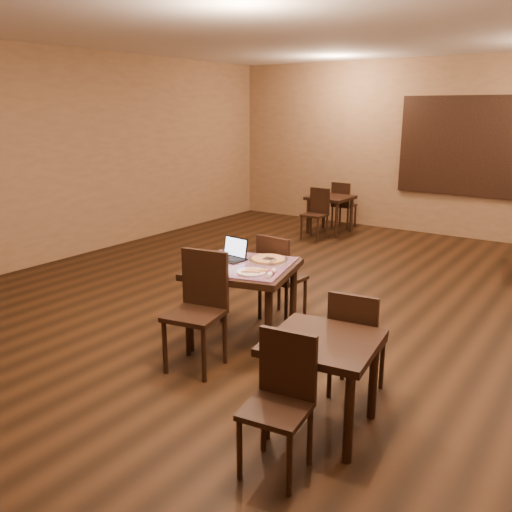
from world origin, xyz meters
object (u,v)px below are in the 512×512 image
Objects in this scene: pizza_pan at (268,260)px; laptop at (232,254)px; tiled_table at (243,275)px; other_table_c_chair_near at (281,394)px; other_table_b_chair_near at (317,210)px; chair_main_near at (199,303)px; other_table_c_chair_far at (355,339)px; other_table_b at (330,202)px; other_table_b_chair_far at (342,202)px; chair_main_far at (278,273)px; other_table_c at (322,354)px.

laptop is at bearing -155.88° from pizza_pan.
other_table_c_chair_near reaches higher than tiled_table.
chair_main_near is at bearing -71.70° from other_table_b_chair_near.
laptop is at bearing -25.40° from other_table_c_chair_far.
tiled_table is 2.94× the size of pizza_pan.
other_table_b is at bearing 93.00° from tiled_table.
pizza_pan is at bearing 109.32° from other_table_b_chair_far.
chair_main_far is (-0.01, 0.62, -0.14)m from tiled_table.
tiled_table is 0.29m from pizza_pan.
other_table_c_chair_far is at bearing 80.99° from other_table_c_chair_near.
other_table_b is at bearing 108.82° from other_table_c.
pizza_pan is 2.03m from other_table_c_chair_near.
other_table_b is 6.21m from other_table_c.
chair_main_near is 5.95m from other_table_b_chair_far.
laptop reaches higher than other_table_b_chair_near.
pizza_pan is 0.44× the size of other_table_c_chair_far.
other_table_c_chair_far reaches higher than pizza_pan.
chair_main_near is 0.77m from laptop.
other_table_c_chair_near is at bearing -54.28° from pizza_pan.
other_table_b_chair_far is (-1.48, 4.54, -0.04)m from chair_main_far.
tiled_table is 1.22× the size of chair_main_far.
laptop reaches higher than other_table_c.
other_table_b_chair_near reaches higher than tiled_table.
other_table_c_chair_near is at bearing 114.25° from other_table_b_chair_far.
pizza_pan reaches higher than tiled_table.
other_table_b_chair_far reaches higher than tiled_table.
chair_main_far is 2.00m from other_table_c.
other_table_b_chair_far is (-1.60, 4.92, -0.29)m from pizza_pan.
other_table_b_chair_near is at bearing 91.47° from other_table_b_chair_far.
other_table_c_chair_near reaches higher than other_table_c.
other_table_c_chair_near reaches higher than pizza_pan.
other_table_b is (-1.60, 4.42, -0.22)m from pizza_pan.
other_table_c is at bearing 80.99° from other_table_c_chair_far.
other_table_b is (-1.46, 5.27, -0.02)m from chair_main_near.
laptop is 5.23m from other_table_b_chair_far.
other_table_b is 6.66m from other_table_c_chair_near.
other_table_c is 0.51m from other_table_c_chair_far.
pizza_pan is at bearing 128.57° from other_table_c.
other_table_c is (2.78, -5.05, 0.08)m from other_table_b_chair_near.
pizza_pan is (0.12, 0.24, 0.11)m from tiled_table.
other_table_b_chair_far is at bearing 91.47° from other_table_b.
chair_main_far reaches higher than other_table_c_chair_near.
chair_main_near is 1.23m from chair_main_far.
other_table_c_chair_far is (1.32, -1.00, -0.03)m from chair_main_far.
chair_main_near reaches higher than pizza_pan.
other_table_c_chair_far reaches higher than other_table_b_chair_near.
laptop is (-0.19, -0.52, 0.30)m from chair_main_far.
chair_main_far is at bearing 115.03° from other_table_c_chair_near.
other_table_c_chair_far reaches higher than other_table_b.
other_table_b_chair_far is 6.21m from other_table_c_chair_far.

